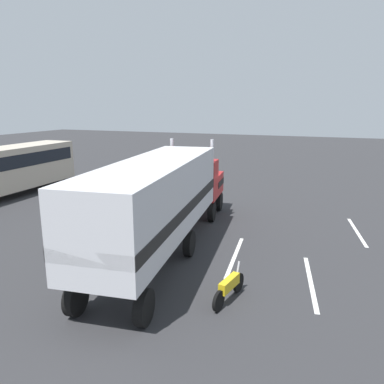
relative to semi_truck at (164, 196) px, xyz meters
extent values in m
plane|color=#2D2D30|center=(5.25, 0.56, -2.52)|extent=(120.00, 120.00, 0.00)
cube|color=silver|center=(0.63, -2.94, -2.52)|extent=(4.39, 0.63, 0.01)
cube|color=silver|center=(-0.62, -6.11, -2.52)|extent=(4.37, 0.86, 0.01)
cube|color=silver|center=(5.91, -7.89, -2.52)|extent=(4.37, 0.84, 0.01)
cube|color=#B21919|center=(6.78, 0.86, -0.82)|extent=(2.10, 2.71, 1.20)
cube|color=#B21919|center=(5.20, 0.66, -0.32)|extent=(1.71, 2.66, 2.20)
cube|color=silver|center=(7.71, 0.98, -0.82)|extent=(0.35, 2.09, 1.08)
cube|color=black|center=(6.78, 0.86, -0.76)|extent=(2.11, 2.75, 0.36)
cylinder|color=silver|center=(4.51, 1.68, 0.28)|extent=(0.18, 0.18, 3.40)
cylinder|color=silver|center=(4.79, -0.50, 0.28)|extent=(0.18, 0.18, 3.40)
cube|color=silver|center=(-1.10, -0.15, 0.23)|extent=(10.75, 3.92, 2.80)
cube|color=black|center=(-1.10, -0.15, -0.19)|extent=(10.75, 3.96, 0.44)
cylinder|color=silver|center=(5.45, 2.00, -1.57)|extent=(1.37, 0.80, 0.64)
cylinder|color=black|center=(6.94, 1.99, -1.97)|extent=(1.13, 0.44, 1.10)
cylinder|color=black|center=(7.22, -0.19, -1.97)|extent=(1.13, 0.44, 1.10)
cylinder|color=black|center=(4.66, 1.70, -1.97)|extent=(1.13, 0.44, 1.10)
cylinder|color=black|center=(4.94, -0.48, -1.97)|extent=(1.13, 0.44, 1.10)
cylinder|color=black|center=(-0.25, 1.07, -1.97)|extent=(1.13, 0.44, 1.10)
cylinder|color=black|center=(0.03, -1.11, -1.97)|extent=(1.13, 0.44, 1.10)
cylinder|color=black|center=(-5.46, 0.40, -1.97)|extent=(1.13, 0.44, 1.10)
cylinder|color=black|center=(-5.18, -1.78, -1.97)|extent=(1.13, 0.44, 1.10)
cylinder|color=black|center=(-1.02, 2.59, -2.11)|extent=(0.18, 0.18, 0.82)
cylinder|color=black|center=(-1.16, 2.52, -2.11)|extent=(0.18, 0.18, 0.82)
cylinder|color=#A5728C|center=(-1.09, 2.55, -1.41)|extent=(0.34, 0.34, 0.58)
sphere|color=tan|center=(-1.09, 2.55, -1.01)|extent=(0.23, 0.23, 0.23)
cube|color=black|center=(-1.18, 2.73, -1.39)|extent=(0.30, 0.26, 0.36)
cube|color=#BFB29E|center=(5.31, 14.57, -0.57)|extent=(11.05, 2.77, 2.90)
cube|color=black|center=(5.31, 14.57, 0.01)|extent=(10.39, 2.79, 0.90)
cylinder|color=black|center=(9.39, 15.77, -2.02)|extent=(1.01, 0.30, 1.00)
cylinder|color=black|center=(9.43, 13.52, -2.02)|extent=(1.01, 0.30, 1.00)
cylinder|color=black|center=(-2.26, -3.84, -2.19)|extent=(0.67, 0.22, 0.66)
cylinder|color=black|center=(-3.69, -3.57, -2.19)|extent=(0.67, 0.22, 0.66)
cube|color=gold|center=(-2.98, -3.71, -1.91)|extent=(1.13, 0.44, 0.36)
cylinder|color=silver|center=(-2.36, -3.82, -1.74)|extent=(0.29, 0.12, 0.69)
camera|label=1|loc=(-13.68, -6.59, 3.73)|focal=34.72mm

